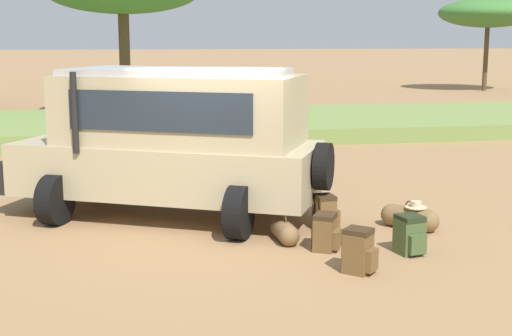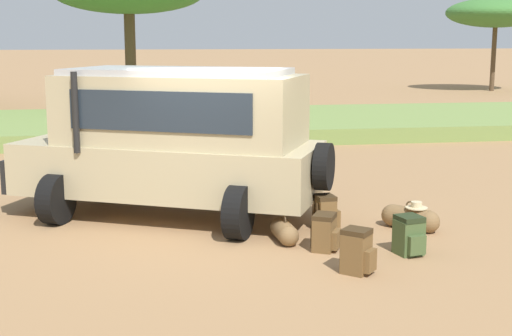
{
  "view_description": "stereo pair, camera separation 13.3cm",
  "coord_description": "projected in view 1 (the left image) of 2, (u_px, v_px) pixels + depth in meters",
  "views": [
    {
      "loc": [
        -1.21,
        -10.6,
        2.94
      ],
      "look_at": [
        0.62,
        -0.28,
        1.0
      ],
      "focal_mm": 50.0,
      "sensor_mm": 36.0,
      "label": 1
    },
    {
      "loc": [
        -1.08,
        -10.62,
        2.94
      ],
      "look_at": [
        0.62,
        -0.28,
        1.0
      ],
      "focal_mm": 50.0,
      "sensor_mm": 36.0,
      "label": 2
    }
  ],
  "objects": [
    {
      "name": "acacia_tree_distant_right",
      "position": [
        488.0,
        13.0,
        38.66
      ],
      "size": [
        5.4,
        5.09,
        5.01
      ],
      "color": "brown",
      "rests_on": "ground_plane"
    },
    {
      "name": "backpack_cluster_center",
      "position": [
        410.0,
        235.0,
        9.74
      ],
      "size": [
        0.39,
        0.47,
        0.54
      ],
      "color": "#42562D",
      "rests_on": "ground_plane"
    },
    {
      "name": "safari_vehicle",
      "position": [
        173.0,
        139.0,
        11.56
      ],
      "size": [
        5.36,
        3.91,
        2.44
      ],
      "color": "tan",
      "rests_on": "ground_plane"
    },
    {
      "name": "duffel_bag_soft_canvas",
      "position": [
        285.0,
        231.0,
        10.37
      ],
      "size": [
        0.32,
        0.82,
        0.4
      ],
      "color": "brown",
      "rests_on": "ground_plane"
    },
    {
      "name": "backpack_beside_front_wheel",
      "position": [
        326.0,
        232.0,
        9.92
      ],
      "size": [
        0.47,
        0.47,
        0.52
      ],
      "color": "brown",
      "rests_on": "ground_plane"
    },
    {
      "name": "backpack_near_rear_wheel",
      "position": [
        359.0,
        251.0,
        8.96
      ],
      "size": [
        0.47,
        0.46,
        0.57
      ],
      "color": "brown",
      "rests_on": "ground_plane"
    },
    {
      "name": "backpack_outermost",
      "position": [
        325.0,
        213.0,
        10.99
      ],
      "size": [
        0.41,
        0.39,
        0.54
      ],
      "color": "brown",
      "rests_on": "ground_plane"
    },
    {
      "name": "grass_bank",
      "position": [
        170.0,
        125.0,
        22.21
      ],
      "size": [
        120.0,
        7.0,
        0.44
      ],
      "color": "olive",
      "rests_on": "ground_plane"
    },
    {
      "name": "ground_plane",
      "position": [
        213.0,
        230.0,
        11.01
      ],
      "size": [
        320.0,
        320.0,
        0.0
      ],
      "primitive_type": "plane",
      "color": "#9E754C"
    },
    {
      "name": "duffel_bag_low_black_case",
      "position": [
        410.0,
        217.0,
        11.02
      ],
      "size": [
        0.74,
        0.82,
        0.45
      ],
      "color": "brown",
      "rests_on": "ground_plane"
    }
  ]
}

